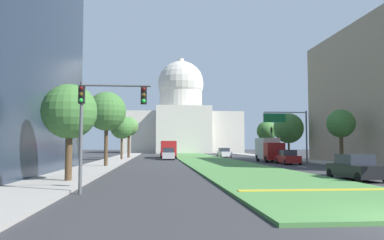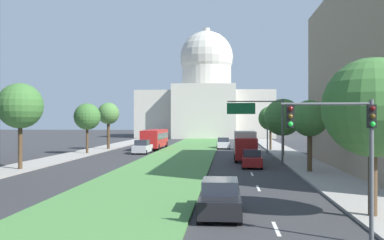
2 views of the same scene
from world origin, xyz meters
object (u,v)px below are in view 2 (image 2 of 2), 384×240
Objects in this scene: box_truck_delivery at (245,145)px; sedan_distant at (142,147)px; overhead_guide_sign at (261,118)px; street_tree_left_far at (87,117)px; street_tree_right_near at (373,108)px; street_tree_right_distant at (271,118)px; sedan_lead_stopped at (220,198)px; traffic_light_near_right at (347,139)px; sedan_far_horizon at (223,143)px; city_bus at (155,138)px; street_tree_left_distant at (108,114)px; street_tree_right_far at (283,117)px; capitol_building at (206,100)px; street_tree_right_mid at (310,119)px; street_tree_left_mid at (20,106)px; traffic_light_far_right at (267,129)px; sedan_midblock at (252,159)px.

sedan_distant is at bearing 145.12° from box_truck_delivery.
street_tree_left_far reaches higher than overhead_guide_sign.
street_tree_right_near is 1.13× the size of street_tree_right_distant.
traffic_light_near_right is at bearing -43.57° from sedan_lead_stopped.
street_tree_left_far is 21.86m from sedan_far_horizon.
street_tree_left_far is at bearing 150.67° from overhead_guide_sign.
box_truck_delivery is (-2.41, 31.60, -2.12)m from traffic_light_near_right.
sedan_lead_stopped is 27.27m from box_truck_delivery.
sedan_lead_stopped is at bearing -98.61° from street_tree_right_distant.
street_tree_left_far reaches higher than traffic_light_near_right.
sedan_far_horizon is at bearing 149.13° from street_tree_right_distant.
sedan_far_horizon is 0.40× the size of city_bus.
street_tree_left_distant is 7.86m from city_bus.
street_tree_right_far is at bearing 51.28° from box_truck_delivery.
street_tree_left_far is at bearing 125.34° from street_tree_right_near.
capitol_building is at bearing 97.04° from overhead_guide_sign.
street_tree_right_mid reaches higher than sedan_distant.
sedan_far_horizon is at bearing 35.05° from street_tree_left_far.
street_tree_left_mid is at bearing -98.99° from capitol_building.
traffic_light_far_right is 6.46m from street_tree_right_distant.
street_tree_right_far is 1.00× the size of street_tree_left_distant.
street_tree_right_far is 8.29m from box_truck_delivery.
street_tree_left_distant is 30.67m from sedan_midblock.
sedan_midblock is at bearing -109.49° from street_tree_right_far.
street_tree_right_near is at bearing -54.66° from street_tree_left_far.
street_tree_right_near is at bearing -2.16° from sedan_lead_stopped.
street_tree_left_far reaches higher than traffic_light_far_right.
street_tree_right_mid is (1.70, -20.14, 1.24)m from traffic_light_far_right.
street_tree_left_mid reaches higher than overhead_guide_sign.
traffic_light_far_right is 1.11× the size of sedan_lead_stopped.
street_tree_left_distant is (-21.16, 20.66, 0.72)m from overhead_guide_sign.
sedan_distant is (7.00, 1.60, -4.02)m from street_tree_left_far.
street_tree_left_distant is (-24.73, 26.68, 0.81)m from street_tree_right_mid.
overhead_guide_sign reaches higher than street_tree_right_distant.
street_tree_right_distant reaches higher than street_tree_right_mid.
overhead_guide_sign reaches higher than sedan_lead_stopped.
street_tree_right_mid is 27.08m from sedan_distant.
street_tree_right_far reaches higher than street_tree_right_distant.
traffic_light_far_right reaches higher than sedan_midblock.
sedan_distant is at bearing 115.97° from street_tree_right_near.
traffic_light_far_right is 16.64m from sedan_distant.
street_tree_right_distant reaches higher than box_truck_delivery.
street_tree_left_mid is 18.37m from street_tree_left_far.
sedan_far_horizon is (-4.01, 24.47, -3.83)m from overhead_guide_sign.
street_tree_right_near reaches higher than street_tree_left_distant.
sedan_far_horizon is (5.01, -48.55, -8.92)m from capitol_building.
sedan_distant is at bearing -134.59° from sedan_far_horizon.
sedan_far_horizon is at bearing 99.31° from overhead_guide_sign.
traffic_light_far_right reaches higher than sedan_lead_stopped.
street_tree_left_far is 25.06m from street_tree_right_far.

